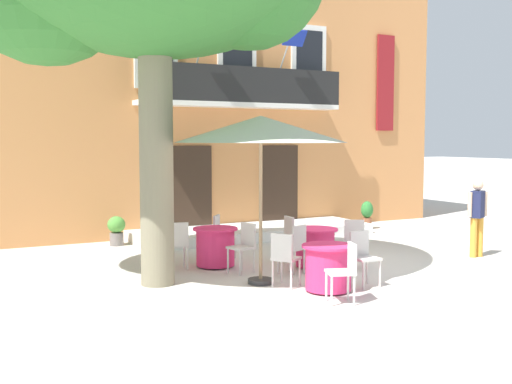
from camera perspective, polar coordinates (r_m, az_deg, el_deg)
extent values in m
plane|color=beige|center=(12.78, 9.49, -6.36)|extent=(120.00, 120.00, 0.00)
cube|color=#CC844C|center=(18.53, -4.50, 8.75)|extent=(13.00, 4.00, 7.50)
cube|color=#332319|center=(16.16, -5.87, 0.11)|extent=(1.10, 0.08, 2.30)
cube|color=#332319|center=(17.28, 2.16, 0.43)|extent=(1.10, 0.08, 2.30)
cube|color=silver|center=(15.94, -9.05, 12.62)|extent=(1.10, 0.08, 1.90)
cube|color=black|center=(15.91, -9.02, 12.64)|extent=(0.84, 0.04, 1.60)
cube|color=silver|center=(16.77, -1.73, 12.28)|extent=(1.10, 0.08, 1.90)
cube|color=black|center=(16.74, -1.69, 12.30)|extent=(0.84, 0.04, 1.60)
cube|color=silver|center=(17.83, 4.78, 11.82)|extent=(1.10, 0.08, 1.90)
cube|color=black|center=(17.80, 4.84, 11.83)|extent=(0.84, 0.04, 1.60)
cube|color=silver|center=(16.39, -1.29, 7.86)|extent=(5.60, 0.65, 0.12)
cube|color=black|center=(16.16, -0.82, 9.72)|extent=(5.60, 0.06, 0.90)
cylinder|color=#B2B2B7|center=(15.88, -5.00, 13.06)|extent=(0.04, 0.95, 1.33)
cube|color=red|center=(15.52, -4.35, 14.38)|extent=(0.60, 0.29, 0.38)
cylinder|color=#B2B2B7|center=(16.94, 2.71, 12.55)|extent=(0.04, 0.95, 1.33)
cube|color=#192D9E|center=(16.60, 3.52, 13.75)|extent=(0.60, 0.29, 0.38)
cylinder|color=slate|center=(15.55, -9.04, 8.61)|extent=(0.31, 0.31, 0.22)
ellipsoid|color=#2D7533|center=(15.57, -9.06, 9.70)|extent=(0.40, 0.40, 0.37)
cylinder|color=slate|center=(15.95, -5.08, 8.72)|extent=(0.35, 0.35, 0.32)
ellipsoid|color=#4C8E38|center=(15.98, -5.09, 10.03)|extent=(0.46, 0.46, 0.42)
cylinder|color=#47423D|center=(16.42, -1.33, 8.49)|extent=(0.34, 0.34, 0.24)
ellipsoid|color=#2D7533|center=(16.45, -1.33, 9.70)|extent=(0.44, 0.44, 0.46)
cylinder|color=slate|center=(16.96, 2.20, 8.33)|extent=(0.33, 0.33, 0.22)
ellipsoid|color=#38843D|center=(16.98, 2.20, 9.24)|extent=(0.43, 0.43, 0.32)
cylinder|color=#47423D|center=(17.56, 5.50, 8.22)|extent=(0.33, 0.33, 0.24)
ellipsoid|color=#4C8E38|center=(17.58, 5.50, 9.26)|extent=(0.42, 0.42, 0.40)
cube|color=maroon|center=(19.31, 11.63, 9.62)|extent=(0.60, 0.06, 2.80)
cube|color=silver|center=(15.98, -0.29, -3.62)|extent=(6.14, 1.88, 0.25)
cylinder|color=#7F755B|center=(10.67, -9.00, 2.11)|extent=(0.56, 0.56, 3.94)
cylinder|color=#E52D66|center=(12.16, 5.38, -5.11)|extent=(0.74, 0.74, 0.68)
cylinder|color=#E52D66|center=(12.10, 5.39, -3.39)|extent=(0.86, 0.86, 0.04)
cylinder|color=#2D2823|center=(12.23, 5.36, -6.75)|extent=(0.44, 0.44, 0.03)
cylinder|color=silver|center=(12.06, 9.77, -5.94)|extent=(0.04, 0.04, 0.45)
cylinder|color=silver|center=(12.04, 8.15, -5.94)|extent=(0.04, 0.04, 0.45)
cylinder|color=silver|center=(12.40, 9.64, -5.65)|extent=(0.04, 0.04, 0.45)
cylinder|color=silver|center=(12.37, 8.06, -5.65)|extent=(0.04, 0.04, 0.45)
cube|color=silver|center=(12.18, 8.92, -4.66)|extent=(0.55, 0.55, 0.04)
cube|color=silver|center=(12.32, 8.88, -3.47)|extent=(0.34, 0.24, 0.42)
cylinder|color=silver|center=(13.06, 4.05, -5.06)|extent=(0.04, 0.04, 0.45)
cylinder|color=silver|center=(12.77, 4.76, -5.30)|extent=(0.04, 0.04, 0.45)
cylinder|color=silver|center=(12.91, 2.71, -5.18)|extent=(0.04, 0.04, 0.45)
cylinder|color=silver|center=(12.61, 3.40, -5.41)|extent=(0.04, 0.04, 0.45)
cube|color=silver|center=(12.80, 3.73, -4.16)|extent=(0.42, 0.42, 0.04)
cube|color=silver|center=(12.68, 3.02, -3.18)|extent=(0.06, 0.38, 0.42)
cylinder|color=silver|center=(11.57, 2.01, -6.33)|extent=(0.04, 0.04, 0.45)
cylinder|color=silver|center=(11.83, 3.05, -6.09)|extent=(0.04, 0.04, 0.45)
cylinder|color=silver|center=(11.36, 3.35, -6.54)|extent=(0.04, 0.04, 0.45)
cylinder|color=silver|center=(11.63, 4.38, -6.29)|extent=(0.04, 0.04, 0.45)
cube|color=silver|center=(11.55, 3.20, -5.12)|extent=(0.52, 0.52, 0.04)
cube|color=silver|center=(11.41, 3.93, -4.08)|extent=(0.37, 0.18, 0.42)
cylinder|color=#E52D66|center=(10.30, 6.56, -6.92)|extent=(0.74, 0.74, 0.68)
cylinder|color=#E52D66|center=(10.23, 6.58, -4.89)|extent=(0.86, 0.86, 0.04)
cylinder|color=#2D2823|center=(10.38, 6.54, -8.84)|extent=(0.44, 0.44, 0.03)
cylinder|color=silver|center=(9.42, 6.87, -8.93)|extent=(0.04, 0.04, 0.45)
cylinder|color=silver|center=(9.74, 6.38, -8.46)|extent=(0.04, 0.04, 0.45)
cylinder|color=silver|center=(9.51, 8.88, -8.82)|extent=(0.04, 0.04, 0.45)
cylinder|color=silver|center=(9.83, 8.33, -8.37)|extent=(0.04, 0.04, 0.45)
cube|color=silver|center=(9.57, 7.63, -7.22)|extent=(0.51, 0.51, 0.04)
cube|color=silver|center=(9.57, 8.69, -5.82)|extent=(0.17, 0.37, 0.42)
cylinder|color=silver|center=(10.74, 11.15, -7.28)|extent=(0.04, 0.04, 0.45)
cylinder|color=silver|center=(10.53, 9.70, -7.50)|extent=(0.04, 0.04, 0.45)
cylinder|color=silver|center=(11.00, 10.02, -6.98)|extent=(0.04, 0.04, 0.45)
cylinder|color=silver|center=(10.80, 8.59, -7.18)|extent=(0.04, 0.04, 0.45)
cube|color=silver|center=(10.72, 9.88, -5.95)|extent=(0.40, 0.40, 0.04)
cube|color=silver|center=(10.82, 9.31, -4.61)|extent=(0.38, 0.04, 0.42)
cylinder|color=silver|center=(10.84, 2.32, -7.08)|extent=(0.04, 0.04, 0.45)
cylinder|color=silver|center=(10.70, 3.97, -7.25)|extent=(0.04, 0.04, 0.45)
cylinder|color=silver|center=(10.54, 1.51, -7.42)|extent=(0.04, 0.04, 0.45)
cylinder|color=silver|center=(10.40, 3.20, -7.60)|extent=(0.04, 0.04, 0.45)
cube|color=silver|center=(10.57, 2.76, -6.04)|extent=(0.56, 0.56, 0.04)
cube|color=silver|center=(10.37, 2.34, -4.95)|extent=(0.25, 0.34, 0.42)
cylinder|color=#E52D66|center=(12.21, -3.69, -5.06)|extent=(0.74, 0.74, 0.68)
cylinder|color=#E52D66|center=(12.15, -3.70, -3.34)|extent=(0.86, 0.86, 0.04)
cylinder|color=#2D2823|center=(12.27, -3.69, -6.70)|extent=(0.44, 0.44, 0.03)
cylinder|color=silver|center=(12.23, -8.10, -5.78)|extent=(0.04, 0.04, 0.45)
cylinder|color=silver|center=(12.28, -6.52, -5.71)|extent=(0.04, 0.04, 0.45)
cylinder|color=silver|center=(11.90, -7.85, -6.07)|extent=(0.04, 0.04, 0.45)
cylinder|color=silver|center=(11.95, -6.23, -6.00)|extent=(0.04, 0.04, 0.45)
cube|color=silver|center=(12.05, -7.19, -4.74)|extent=(0.47, 0.47, 0.04)
cube|color=silver|center=(11.83, -7.05, -3.78)|extent=(0.38, 0.11, 0.42)
cylinder|color=silver|center=(11.43, -1.45, -6.46)|extent=(0.04, 0.04, 0.45)
cylinder|color=silver|center=(11.69, -2.55, -6.22)|extent=(0.04, 0.04, 0.45)
cylinder|color=silver|center=(11.65, -0.18, -6.25)|extent=(0.04, 0.04, 0.45)
cylinder|color=silver|center=(11.90, -1.29, -6.02)|extent=(0.04, 0.04, 0.45)
cube|color=silver|center=(11.62, -1.37, -5.05)|extent=(0.49, 0.49, 0.04)
cube|color=silver|center=(11.70, -0.71, -3.84)|extent=(0.14, 0.38, 0.42)
cylinder|color=silver|center=(13.07, -1.90, -5.05)|extent=(0.04, 0.04, 0.45)
cylinder|color=silver|center=(12.74, -2.26, -5.30)|extent=(0.04, 0.04, 0.45)
cylinder|color=silver|center=(13.15, -3.35, -4.99)|extent=(0.04, 0.04, 0.45)
cylinder|color=silver|center=(12.83, -3.74, -5.24)|extent=(0.04, 0.04, 0.45)
cube|color=silver|center=(12.91, -2.82, -4.08)|extent=(0.56, 0.56, 0.04)
cube|color=silver|center=(12.92, -3.59, -3.04)|extent=(0.27, 0.32, 0.42)
cylinder|color=#997A56|center=(10.65, 0.43, -1.57)|extent=(0.06, 0.06, 2.55)
cylinder|color=#333333|center=(10.85, 0.42, -8.07)|extent=(0.44, 0.44, 0.08)
cone|color=silver|center=(10.59, 0.43, 5.71)|extent=(2.90, 2.90, 0.45)
cylinder|color=slate|center=(15.01, -12.50, -4.18)|extent=(0.32, 0.32, 0.30)
ellipsoid|color=#4C8E38|center=(14.96, -12.52, -2.89)|extent=(0.41, 0.41, 0.39)
cylinder|color=#995638|center=(17.62, 10.00, -2.82)|extent=(0.25, 0.25, 0.31)
ellipsoid|color=#2D7533|center=(17.57, 10.02, -1.58)|extent=(0.33, 0.33, 0.46)
cylinder|color=gold|center=(13.92, 19.08, -3.92)|extent=(0.14, 0.14, 0.83)
cylinder|color=gold|center=(14.05, 19.59, -3.85)|extent=(0.14, 0.14, 0.83)
cube|color=#1E2347|center=(13.90, 19.41, -1.05)|extent=(0.40, 0.35, 0.56)
sphere|color=beige|center=(13.86, 19.46, 0.60)|extent=(0.22, 0.22, 0.22)
cylinder|color=beige|center=(13.74, 18.79, -1.10)|extent=(0.09, 0.09, 0.52)
cylinder|color=beige|center=(14.06, 20.03, -1.00)|extent=(0.09, 0.09, 0.52)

